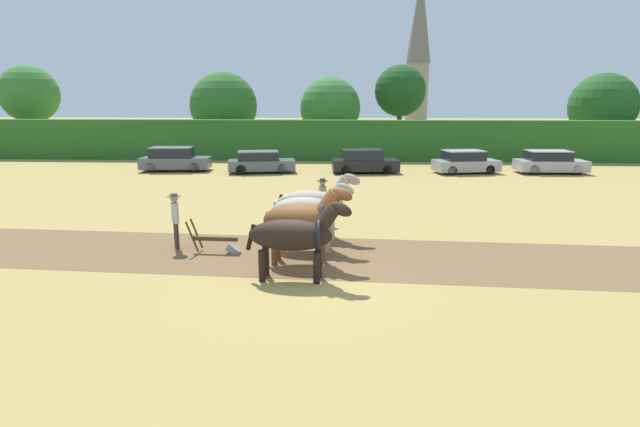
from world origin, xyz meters
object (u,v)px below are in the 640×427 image
Objects in this scene: tree_far_left at (29,94)px; draft_horse_trail_right at (314,202)px; parked_car_center at (465,162)px; church_spire at (418,51)px; draft_horse_lead_right at (302,220)px; parked_car_left at (261,162)px; tree_center_left at (330,108)px; plow at (219,243)px; tree_left at (224,106)px; parked_car_center_left at (364,162)px; tree_center_right at (603,106)px; parked_car_far_left at (174,160)px; tree_center at (400,91)px; draft_horse_lead_left at (295,235)px; draft_horse_trail_left at (308,211)px; farmer_at_plow at (175,216)px; parked_car_center_right at (550,162)px; farmer_beside_team at (322,197)px.

tree_far_left is 2.58× the size of draft_horse_trail_right.
draft_horse_trail_right is at bearing -130.37° from parked_car_center.
tree_far_left is at bearing 137.64° from draft_horse_trail_right.
church_spire is 36.08m from parked_car_center.
tree_far_left is at bearing 134.75° from draft_horse_lead_right.
church_spire is at bearing 56.67° from parked_car_left.
plow is (-2.36, -29.46, -3.64)m from tree_center_left.
parked_car_center is at bearing -32.27° from tree_left.
draft_horse_trail_right is 16.05m from parked_car_center_left.
tree_center_right reaches higher than parked_car_left.
church_spire is at bearing 65.80° from tree_center_left.
parked_car_far_left is (-7.62, 17.94, 0.44)m from plow.
draft_horse_lead_left is at bearing -100.19° from tree_center.
tree_left is at bearing 82.38° from parked_car_far_left.
parked_car_center is (-13.94, -11.83, -3.42)m from tree_center_right.
draft_horse_trail_left reaches higher than parked_car_far_left.
farmer_at_plow is (-4.16, 1.27, -0.23)m from draft_horse_lead_right.
parked_car_center is at bearing -179.27° from parked_car_center_right.
plow is 0.38× the size of parked_car_center_left.
parked_car_center is (8.72, 16.08, -0.54)m from draft_horse_trail_right.
parked_car_center_left is at bearing 86.02° from draft_horse_lead_left.
draft_horse_lead_right is 18.83m from parked_car_left.
tree_center_left is at bearing 44.14° from parked_car_far_left.
tree_center_left is at bearing 93.47° from draft_horse_lead_right.
parked_car_center_right is (11.99, 0.41, -0.01)m from parked_car_center_left.
parked_car_left is at bearing -112.41° from church_spire.
farmer_at_plow is at bearing -137.73° from parked_car_center_right.
parked_car_center_right is (8.61, -11.74, -4.68)m from tree_center.
farmer_at_plow is 0.41× the size of parked_car_center_left.
parked_car_center_left is at bearing -5.44° from parked_car_far_left.
parked_car_center_right is at bearing -126.18° from tree_center_right.
parked_car_center_right is at bearing -15.24° from tree_far_left.
parked_car_far_left is 19.17m from parked_car_center.
draft_horse_trail_right is at bearing -109.18° from farmer_beside_team.
parked_car_center is (36.15, -11.56, -4.43)m from tree_far_left.
farmer_at_plow reaches higher than parked_car_center_right.
parked_car_left reaches higher than plow.
tree_center_left is at bearing 88.30° from plow.
parked_car_center_right is at bearing -4.25° from parked_car_far_left.
draft_horse_lead_left is at bearing -89.55° from tree_center_left.
draft_horse_trail_left is 17.44m from parked_car_center_left.
tree_center_right is 2.41× the size of draft_horse_lead_left.
farmer_at_plow is at bearing -51.59° from tree_far_left.
parked_car_far_left is at bearing 113.13° from farmer_beside_team.
draft_horse_trail_right is at bearing -4.15° from farmer_at_plow.
tree_center_left reaches higher than draft_horse_trail_right.
tree_center_right reaches higher than parked_car_far_left.
parked_car_center_left is (29.61, -11.75, -4.41)m from tree_far_left.
tree_center_left is at bearing -1.95° from tree_left.
farmer_beside_team is (0.40, 6.32, -0.20)m from draft_horse_lead_left.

